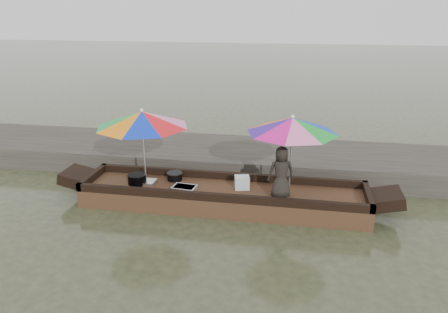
% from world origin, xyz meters
% --- Properties ---
extents(water, '(80.00, 80.00, 0.00)m').
position_xyz_m(water, '(0.00, 0.00, 0.00)').
color(water, '#2E3223').
rests_on(water, ground).
extents(dock, '(22.00, 2.20, 0.50)m').
position_xyz_m(dock, '(0.00, 2.20, 0.25)').
color(dock, '#2D2B26').
rests_on(dock, ground).
extents(boat_hull, '(5.56, 1.20, 0.35)m').
position_xyz_m(boat_hull, '(0.00, 0.00, 0.17)').
color(boat_hull, black).
rests_on(boat_hull, water).
extents(cooking_pot, '(0.38, 0.38, 0.20)m').
position_xyz_m(cooking_pot, '(-1.75, -0.01, 0.45)').
color(cooking_pot, black).
rests_on(cooking_pot, boat_hull).
extents(tray_crayfish, '(0.48, 0.36, 0.09)m').
position_xyz_m(tray_crayfish, '(-0.73, -0.19, 0.39)').
color(tray_crayfish, silver).
rests_on(tray_crayfish, boat_hull).
extents(tray_scallop, '(0.46, 0.33, 0.06)m').
position_xyz_m(tray_scallop, '(-1.63, 0.03, 0.38)').
color(tray_scallop, silver).
rests_on(tray_scallop, boat_hull).
extents(charcoal_grill, '(0.31, 0.31, 0.14)m').
position_xyz_m(charcoal_grill, '(-1.07, 0.32, 0.42)').
color(charcoal_grill, black).
rests_on(charcoal_grill, boat_hull).
extents(supply_bag, '(0.33, 0.28, 0.26)m').
position_xyz_m(supply_bag, '(0.36, 0.11, 0.48)').
color(supply_bag, '#B6BFC7').
rests_on(supply_bag, boat_hull).
extents(vendor, '(0.55, 0.43, 1.00)m').
position_xyz_m(vendor, '(1.12, -0.16, 0.85)').
color(vendor, black).
rests_on(vendor, boat_hull).
extents(umbrella_bow, '(1.91, 1.91, 1.55)m').
position_xyz_m(umbrella_bow, '(-1.58, 0.00, 1.12)').
color(umbrella_bow, pink).
rests_on(umbrella_bow, boat_hull).
extents(umbrella_stern, '(1.83, 1.83, 1.55)m').
position_xyz_m(umbrella_stern, '(1.27, 0.00, 1.12)').
color(umbrella_stern, '#0C37D8').
rests_on(umbrella_stern, boat_hull).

